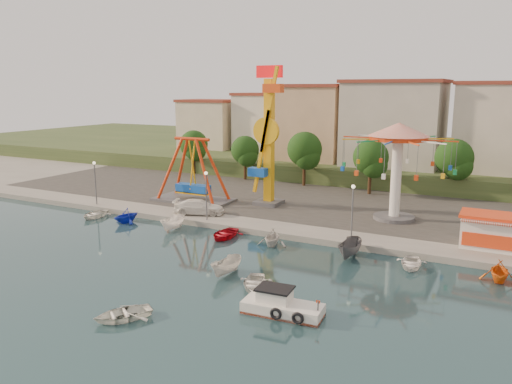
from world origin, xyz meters
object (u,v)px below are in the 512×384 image
Objects in this scene: kamikaze_tower at (269,139)px; skiff at (227,267)px; pirate_ship_ride at (193,171)px; wave_swinger at (398,149)px; cabin_motorboat at (281,307)px; rowboat_a at (254,283)px; van at (199,207)px.

kamikaze_tower is 4.57× the size of skiff.
kamikaze_tower is (9.43, 2.30, 4.21)m from pirate_ship_ride.
cabin_motorboat is at bearing -93.86° from wave_swinger.
skiff is (-3.10, 1.23, 0.33)m from rowboat_a.
wave_swinger is at bearing 56.86° from rowboat_a.
skiff is (6.57, -21.02, -7.90)m from kamikaze_tower.
rowboat_a is (9.67, -22.24, -8.24)m from kamikaze_tower.
cabin_motorboat is 7.97m from skiff.
pirate_ship_ride is 24.90m from skiff.
cabin_motorboat is (-1.73, -25.56, -7.70)m from wave_swinger.
van reaches higher than cabin_motorboat.
skiff is (-6.70, 4.32, 0.20)m from cabin_motorboat.
pirate_ship_ride is at bearing 113.94° from rowboat_a.
van is at bearing 115.26° from rowboat_a.
pirate_ship_ride is 10.58m from kamikaze_tower.
kamikaze_tower is at bearing 111.93° from skiff.
cabin_motorboat is (13.27, -25.34, -8.11)m from kamikaze_tower.
wave_swinger is at bearing 81.63° from cabin_motorboat.
wave_swinger is 24.38m from rowboat_a.
rowboat_a is at bearing -103.32° from wave_swinger.
pirate_ship_ride is 7.54m from van.
wave_swinger is 24.05m from skiff.
rowboat_a is at bearing -155.78° from van.
wave_swinger is at bearing 0.86° from kamikaze_tower.
van is at bearing 131.36° from cabin_motorboat.
pirate_ship_ride is 1.85× the size of cabin_motorboat.
pirate_ship_ride is at bearing 130.07° from cabin_motorboat.
wave_swinger reaches higher than skiff.
van is at bearing -123.24° from kamikaze_tower.
kamikaze_tower reaches higher than cabin_motorboat.
kamikaze_tower reaches higher than pirate_ship_ride.
cabin_motorboat is 25.46m from van.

